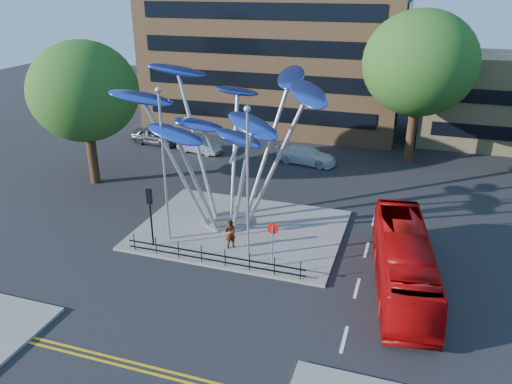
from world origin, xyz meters
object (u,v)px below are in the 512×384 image
(red_bus, at_px, (403,261))
(parked_car_mid, at_px, (200,145))
(traffic_light_island, at_px, (150,205))
(tree_right, at_px, (420,64))
(street_lamp_left, at_px, (163,153))
(parked_car_left, at_px, (156,136))
(parked_car_right, at_px, (306,155))
(tree_left, at_px, (84,92))
(pedestrian, at_px, (230,234))
(leaf_sculpture, at_px, (226,115))
(no_entry_sign_island, at_px, (273,237))
(street_lamp_right, at_px, (248,171))

(red_bus, distance_m, parked_car_mid, 24.01)
(traffic_light_island, bearing_deg, tree_right, 56.31)
(street_lamp_left, height_order, parked_car_left, street_lamp_left)
(red_bus, bearing_deg, parked_car_right, 109.63)
(red_bus, bearing_deg, traffic_light_island, 173.57)
(tree_left, xyz_separation_m, red_bus, (22.50, -7.11, -5.39))
(parked_car_left, bearing_deg, tree_right, -77.76)
(traffic_light_island, relative_size, pedestrian, 2.00)
(street_lamp_left, xyz_separation_m, parked_car_left, (-9.79, 16.31, -4.57))
(parked_car_mid, height_order, parked_car_right, parked_car_right)
(leaf_sculpture, xyz_separation_m, traffic_light_island, (-2.93, -4.18, -4.26))
(no_entry_sign_island, xyz_separation_m, parked_car_mid, (-11.44, 16.31, -1.17))
(traffic_light_island, distance_m, red_bus, 13.56)
(tree_right, distance_m, traffic_light_island, 24.06)
(street_lamp_right, xyz_separation_m, no_entry_sign_island, (1.50, -0.48, -3.28))
(leaf_sculpture, distance_m, street_lamp_left, 4.28)
(no_entry_sign_island, distance_m, pedestrian, 3.08)
(tree_left, relative_size, street_lamp_left, 1.17)
(parked_car_left, bearing_deg, leaf_sculpture, -130.42)
(street_lamp_left, xyz_separation_m, traffic_light_island, (-0.50, -1.00, -2.74))
(leaf_sculpture, distance_m, no_entry_sign_island, 7.71)
(no_entry_sign_island, bearing_deg, parked_car_right, 96.79)
(pedestrian, bearing_deg, street_lamp_left, -41.84)
(street_lamp_left, bearing_deg, traffic_light_island, -116.57)
(tree_left, relative_size, pedestrian, 6.02)
(leaf_sculpture, height_order, red_bus, leaf_sculpture)
(street_lamp_right, relative_size, red_bus, 0.82)
(street_lamp_left, xyz_separation_m, no_entry_sign_island, (6.50, -0.98, -3.54))
(tree_right, xyz_separation_m, tree_left, (-22.00, -12.00, -1.24))
(tree_left, bearing_deg, red_bus, -17.55)
(no_entry_sign_island, bearing_deg, leaf_sculpture, 134.33)
(tree_left, distance_m, parked_car_right, 17.75)
(tree_right, xyz_separation_m, red_bus, (0.50, -19.11, -6.63))
(street_lamp_right, bearing_deg, parked_car_mid, 122.14)
(tree_left, height_order, no_entry_sign_island, tree_left)
(traffic_light_island, bearing_deg, leaf_sculpture, 54.96)
(traffic_light_island, height_order, parked_car_right, traffic_light_island)
(tree_left, height_order, street_lamp_right, tree_left)
(tree_left, bearing_deg, street_lamp_right, -25.77)
(street_lamp_right, xyz_separation_m, red_bus, (8.00, -0.11, -3.69))
(tree_right, bearing_deg, tree_left, -151.39)
(traffic_light_island, relative_size, parked_car_left, 0.74)
(parked_car_left, xyz_separation_m, parked_car_mid, (4.85, -0.98, -0.14))
(no_entry_sign_island, distance_m, parked_car_left, 23.78)
(parked_car_left, bearing_deg, pedestrian, -133.52)
(street_lamp_right, bearing_deg, leaf_sculpture, 124.91)
(traffic_light_island, xyz_separation_m, parked_car_mid, (-4.44, 16.33, -1.96))
(street_lamp_right, bearing_deg, parked_car_right, 91.67)
(traffic_light_island, relative_size, parked_car_right, 0.69)
(pedestrian, bearing_deg, parked_car_mid, -103.72)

